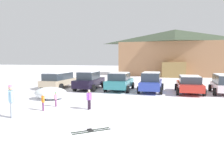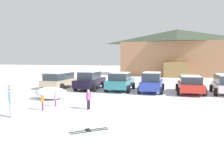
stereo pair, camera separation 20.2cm
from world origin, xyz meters
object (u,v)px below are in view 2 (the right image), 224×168
(parked_blue_hatchback, at_px, (152,82))
(parked_black_sedan, at_px, (90,80))
(parked_red_sedan, at_px, (190,84))
(pair_of_skis, at_px, (89,131))
(skier_child_in_purple_jacket, at_px, (88,98))
(skier_child_in_orange_jacket, at_px, (42,101))
(skier_child_in_pink_snowsuit, at_px, (55,98))
(skier_adult_in_blue_parka, at_px, (11,99))
(parked_beige_suv, at_px, (60,79))
(plowed_snow_pile, at_px, (51,93))
(parked_teal_hatchback, at_px, (120,81))
(ski_lodge, at_px, (176,52))

(parked_blue_hatchback, bearing_deg, parked_black_sedan, 178.49)
(parked_red_sedan, distance_m, pair_of_skis, 12.47)
(parked_red_sedan, xyz_separation_m, skier_child_in_purple_jacket, (-6.21, -7.87, -0.13))
(parked_blue_hatchback, distance_m, skier_child_in_orange_jacket, 10.31)
(skier_child_in_pink_snowsuit, relative_size, skier_adult_in_blue_parka, 0.53)
(parked_beige_suv, height_order, parked_blue_hatchback, parked_blue_hatchback)
(parked_beige_suv, distance_m, plowed_snow_pile, 6.15)
(parked_black_sedan, xyz_separation_m, skier_adult_in_blue_parka, (-0.16, -10.67, 0.06))
(plowed_snow_pile, bearing_deg, pair_of_skis, -48.24)
(parked_black_sedan, relative_size, skier_adult_in_blue_parka, 2.82)
(parked_beige_suv, bearing_deg, parked_blue_hatchback, -1.12)
(parked_teal_hatchback, relative_size, skier_child_in_pink_snowsuit, 4.91)
(parked_teal_hatchback, height_order, parked_red_sedan, parked_teal_hatchback)
(parked_beige_suv, height_order, skier_adult_in_blue_parka, skier_adult_in_blue_parka)
(parked_blue_hatchback, height_order, plowed_snow_pile, parked_blue_hatchback)
(parked_black_sedan, distance_m, parked_teal_hatchback, 3.02)
(ski_lodge, bearing_deg, plowed_snow_pile, -109.19)
(ski_lodge, height_order, parked_blue_hatchback, ski_lodge)
(parked_black_sedan, height_order, pair_of_skis, parked_black_sedan)
(skier_child_in_purple_jacket, distance_m, pair_of_skis, 3.95)
(parked_beige_suv, bearing_deg, parked_teal_hatchback, -0.05)
(parked_red_sedan, bearing_deg, parked_blue_hatchback, -179.09)
(parked_black_sedan, bearing_deg, skier_child_in_purple_jacket, -69.50)
(skier_child_in_pink_snowsuit, height_order, plowed_snow_pile, plowed_snow_pile)
(skier_child_in_orange_jacket, relative_size, pair_of_skis, 0.67)
(parked_teal_hatchback, relative_size, skier_child_in_orange_jacket, 4.43)
(ski_lodge, relative_size, parked_teal_hatchback, 4.39)
(parked_black_sedan, bearing_deg, parked_blue_hatchback, -1.51)
(parked_teal_hatchback, relative_size, skier_child_in_purple_jacket, 3.77)
(ski_lodge, height_order, pair_of_skis, ski_lodge)
(parked_black_sedan, bearing_deg, skier_child_in_pink_snowsuit, -85.02)
(skier_child_in_purple_jacket, bearing_deg, parked_blue_hatchback, 69.21)
(ski_lodge, relative_size, plowed_snow_pile, 7.95)
(skier_child_in_purple_jacket, relative_size, plowed_snow_pile, 0.48)
(parked_red_sedan, distance_m, skier_adult_in_blue_parka, 14.11)
(skier_child_in_pink_snowsuit, relative_size, plowed_snow_pile, 0.37)
(skier_child_in_pink_snowsuit, bearing_deg, parked_red_sedan, 41.88)
(skier_child_in_orange_jacket, relative_size, skier_adult_in_blue_parka, 0.59)
(parked_beige_suv, relative_size, parked_black_sedan, 0.97)
(ski_lodge, xyz_separation_m, pair_of_skis, (-3.89, -32.48, -4.05))
(ski_lodge, distance_m, parked_black_sedan, 22.70)
(parked_beige_suv, relative_size, skier_child_in_orange_jacket, 4.60)
(ski_lodge, height_order, parked_beige_suv, ski_lodge)
(skier_adult_in_blue_parka, bearing_deg, parked_black_sedan, 89.14)
(parked_teal_hatchback, distance_m, skier_child_in_purple_jacket, 8.00)
(parked_beige_suv, height_order, parked_red_sedan, parked_beige_suv)
(ski_lodge, height_order, skier_adult_in_blue_parka, ski_lodge)
(parked_beige_suv, height_order, skier_child_in_purple_jacket, parked_beige_suv)
(skier_child_in_purple_jacket, bearing_deg, plowed_snow_pile, 148.89)
(skier_child_in_purple_jacket, relative_size, skier_adult_in_blue_parka, 0.70)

